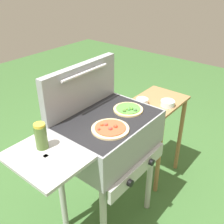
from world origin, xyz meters
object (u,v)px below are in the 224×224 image
object	(u,v)px
topping_bowl_near	(142,102)
prep_table	(156,123)
grill	(106,138)
sauce_jar	(41,136)
pizza_pepperoni	(110,128)
topping_bowl_far	(168,104)
pizza_veggie	(128,109)

from	to	relation	value
topping_bowl_near	prep_table	bearing A→B (deg)	-22.74
prep_table	topping_bowl_near	distance (m)	0.29
grill	sauce_jar	distance (m)	0.49
pizza_pepperoni	prep_table	size ratio (longest dim) A/B	0.29
sauce_jar	topping_bowl_far	bearing A→B (deg)	-9.58
sauce_jar	prep_table	size ratio (longest dim) A/B	0.19
prep_table	topping_bowl_near	size ratio (longest dim) A/B	8.20
grill	pizza_veggie	xyz separation A→B (m)	(0.17, -0.04, 0.15)
sauce_jar	topping_bowl_far	world-z (taller)	sauce_jar
grill	prep_table	xyz separation A→B (m)	(0.67, 0.00, -0.21)
pizza_veggie	prep_table	distance (m)	0.62
pizza_veggie	topping_bowl_near	bearing A→B (deg)	17.92
grill	sauce_jar	world-z (taller)	sauce_jar
pizza_pepperoni	pizza_veggie	size ratio (longest dim) A/B	1.14
sauce_jar	prep_table	bearing A→B (deg)	-3.50
grill	sauce_jar	xyz separation A→B (m)	(-0.43, 0.07, 0.22)
pizza_pepperoni	grill	bearing A→B (deg)	51.01
grill	topping_bowl_far	size ratio (longest dim) A/B	8.87
grill	pizza_veggie	world-z (taller)	pizza_veggie
grill	topping_bowl_near	xyz separation A→B (m)	(0.52, 0.07, 0.04)
pizza_veggie	sauce_jar	xyz separation A→B (m)	(-0.61, 0.12, 0.06)
prep_table	topping_bowl_far	bearing A→B (deg)	-117.39
pizza_pepperoni	pizza_veggie	distance (m)	0.26
prep_table	topping_bowl_far	xyz separation A→B (m)	(-0.06, -0.11, 0.24)
topping_bowl_near	grill	bearing A→B (deg)	-172.54
topping_bowl_near	topping_bowl_far	world-z (taller)	same
pizza_veggie	topping_bowl_far	xyz separation A→B (m)	(0.44, -0.06, -0.12)
pizza_veggie	sauce_jar	size ratio (longest dim) A/B	1.33
grill	prep_table	world-z (taller)	grill
sauce_jar	pizza_veggie	bearing A→B (deg)	-10.82
grill	sauce_jar	bearing A→B (deg)	170.53
grill	sauce_jar	size ratio (longest dim) A/B	6.61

